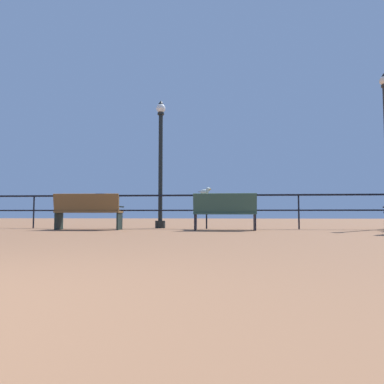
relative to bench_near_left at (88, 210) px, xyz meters
The scene contains 5 objects.
pier_railing 2.07m from the bench_near_left, 26.51° to the left, with size 18.11×0.05×0.98m.
bench_near_left is the anchor object (origin of this frame).
bench_near_right 3.64m from the bench_near_left, ahead, with size 1.62×0.66×0.95m.
lamppost_center 2.58m from the bench_near_left, 36.00° to the left, with size 0.30×0.30×3.88m.
seagull_on_rail 3.27m from the bench_near_left, 16.34° to the left, with size 0.40×0.27×0.20m.
Camera 1 is at (1.70, -1.05, 0.43)m, focal length 32.28 mm.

